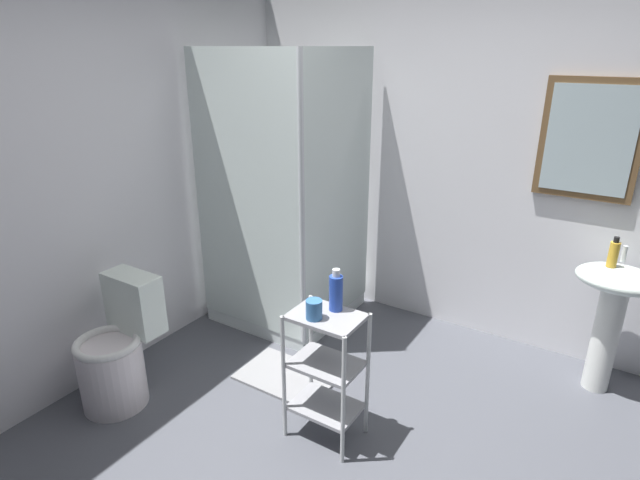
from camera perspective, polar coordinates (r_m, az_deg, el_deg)
The scene contains 11 objects.
wall_back at distance 3.69m, azimuth 18.05°, elevation 8.17°, with size 4.20×0.14×2.50m.
wall_left at distance 3.28m, azimuth -25.93°, elevation 5.57°, with size 0.10×4.20×2.50m, color white.
shower_stall at distance 3.84m, azimuth -3.34°, elevation -2.74°, with size 0.92×0.92×2.00m.
pedestal_sink at distance 3.48m, azimuth 29.94°, elevation -6.26°, with size 0.46×0.37×0.81m.
sink_faucet at distance 3.48m, azimuth 30.90°, elevation -1.33°, with size 0.03×0.03×0.10m, color silver.
toilet at distance 3.28m, azimuth -21.70°, elevation -11.70°, with size 0.37×0.49×0.76m.
storage_cart at distance 2.74m, azimuth 0.67°, elevation -13.95°, with size 0.38×0.28×0.74m.
hand_soap_bottle at distance 3.36m, azimuth 30.01°, elevation -1.33°, with size 0.05×0.05×0.18m.
shampoo_bottle_blue at distance 2.58m, azimuth 1.80°, elevation -5.84°, with size 0.07×0.07×0.23m.
rinse_cup at distance 2.52m, azimuth -0.67°, elevation -7.79°, with size 0.08×0.08×0.10m, color #3870B2.
bath_mat at distance 3.40m, azimuth -3.76°, elevation -15.02°, with size 0.60×0.40×0.02m, color gray.
Camera 1 is at (0.89, -1.65, 2.00)m, focal length 28.58 mm.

